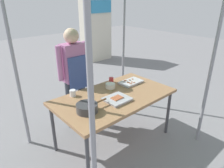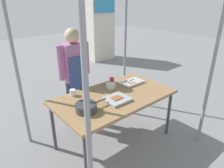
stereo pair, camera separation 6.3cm
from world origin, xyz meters
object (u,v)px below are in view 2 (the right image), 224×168
Objects in this scene: neighbor_stall_left at (99,27)px; condiment_bowl at (111,86)px; tray_meat_skewers at (131,82)px; vendor_woman at (75,72)px; drink_cup_near_edge at (73,93)px; drink_cup_by_wok at (112,80)px; stall_table at (114,99)px; tray_grilled_sausages at (117,99)px; cooking_wok at (86,107)px.

condiment_bowl is at bearing -124.73° from neighbor_stall_left.
condiment_bowl reaches higher than tray_meat_skewers.
neighbor_stall_left is (2.61, 2.86, 0.13)m from vendor_woman.
drink_cup_by_wok is at bearing -0.55° from drink_cup_near_edge.
tray_meat_skewers is (0.46, 0.14, 0.07)m from stall_table.
vendor_woman reaches higher than drink_cup_by_wok.
tray_grilled_sausages is at bearing 95.70° from vendor_woman.
drink_cup_near_edge is at bearing -131.70° from neighbor_stall_left.
cooking_wok is 0.71m from condiment_bowl.
drink_cup_near_edge is 4.33m from neighbor_stall_left.
neighbor_stall_left is at bearing 48.30° from drink_cup_near_edge.
drink_cup_by_wok is (0.68, -0.01, -0.00)m from drink_cup_near_edge.
drink_cup_by_wok reaches higher than tray_grilled_sausages.
tray_meat_skewers is at bearing 16.76° from stall_table.
stall_table is 0.16m from tray_grilled_sausages.
neighbor_stall_left is at bearing 55.79° from drink_cup_by_wok.
tray_grilled_sausages is 2.22× the size of condiment_bowl.
tray_meat_skewers is 2.58× the size of condiment_bowl.
tray_meat_skewers is 3.99m from neighbor_stall_left.
tray_grilled_sausages is 0.87m from vendor_woman.
tray_grilled_sausages is at bearing -3.87° from cooking_wok.
condiment_bowl is 1.61× the size of drink_cup_by_wok.
neighbor_stall_left reaches higher than tray_grilled_sausages.
vendor_woman is (-0.28, 0.51, 0.14)m from condiment_bowl.
tray_meat_skewers is 0.35m from condiment_bowl.
condiment_bowl is at bearing 61.49° from stall_table.
vendor_woman reaches higher than tray_grilled_sausages.
condiment_bowl is at bearing 61.21° from tray_grilled_sausages.
tray_grilled_sausages is 0.15× the size of neighbor_stall_left.
drink_cup_by_wok is 0.04× the size of neighbor_stall_left.
vendor_woman reaches higher than drink_cup_near_edge.
cooking_wok is (-0.44, 0.03, 0.03)m from tray_grilled_sausages.
drink_cup_by_wok is at bearing 55.84° from tray_grilled_sausages.
condiment_bowl reaches higher than stall_table.
vendor_woman is 0.75× the size of neighbor_stall_left.
stall_table is 0.44m from drink_cup_by_wok.
tray_meat_skewers is at bearing -119.99° from neighbor_stall_left.
stall_table is 0.78m from vendor_woman.
drink_cup_near_edge is at bearing 140.23° from stall_table.
cooking_wok is at bearing -166.36° from tray_meat_skewers.
stall_table is 0.76× the size of neighbor_stall_left.
drink_cup_near_edge is (-0.35, 0.48, 0.03)m from tray_grilled_sausages.
cooking_wok is 0.20× the size of neighbor_stall_left.
condiment_bowl is at bearing 166.61° from tray_meat_skewers.
tray_meat_skewers is 0.23× the size of vendor_woman.
cooking_wok is 4.70× the size of drink_cup_by_wok.
vendor_woman is at bearing 95.70° from tray_grilled_sausages.
neighbor_stall_left reaches higher than stall_table.
neighbor_stall_left is at bearing 51.16° from cooking_wok.
drink_cup_by_wok is (-0.21, 0.21, 0.03)m from tray_meat_skewers.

